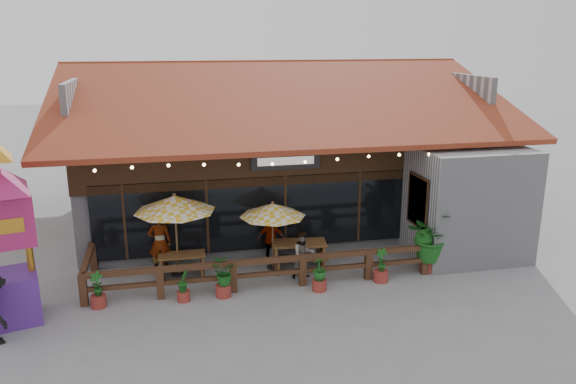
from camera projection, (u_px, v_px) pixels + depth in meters
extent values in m
plane|color=gray|center=(315.00, 277.00, 16.82)|extent=(100.00, 100.00, 0.00)
cube|color=#AFAFB4|center=(271.00, 163.00, 22.88)|extent=(14.00, 10.00, 4.00)
cube|color=#332110|center=(253.00, 161.00, 17.47)|extent=(11.00, 0.16, 1.60)
cube|color=black|center=(254.00, 213.00, 17.90)|extent=(10.00, 0.12, 2.40)
cube|color=#E5B367|center=(253.00, 212.00, 18.09)|extent=(9.80, 0.05, 2.20)
cube|color=#AFAFB4|center=(468.00, 202.00, 18.04)|extent=(3.50, 2.70, 3.60)
cube|color=#B62B1D|center=(418.00, 201.00, 17.47)|extent=(0.06, 1.20, 1.50)
cube|color=#332110|center=(418.00, 201.00, 17.47)|extent=(0.04, 1.34, 1.64)
cube|color=maroon|center=(289.00, 100.00, 18.82)|extent=(15.50, 7.05, 2.37)
cube|color=maroon|center=(256.00, 84.00, 25.41)|extent=(15.50, 7.05, 2.37)
cube|color=maroon|center=(270.00, 62.00, 21.81)|extent=(15.50, 0.30, 0.12)
cube|color=#AFAFB4|center=(84.00, 100.00, 20.71)|extent=(0.20, 9.00, 1.80)
cube|color=#AFAFB4|center=(433.00, 92.00, 23.62)|extent=(0.20, 9.00, 1.80)
cube|color=black|center=(286.00, 161.00, 17.56)|extent=(2.20, 0.10, 0.55)
cube|color=silver|center=(286.00, 161.00, 17.51)|extent=(1.80, 0.02, 0.25)
cube|color=#332110|center=(125.00, 222.00, 17.03)|extent=(0.08, 0.08, 2.40)
cube|color=#332110|center=(207.00, 217.00, 17.55)|extent=(0.08, 0.08, 2.40)
cube|color=#332110|center=(285.00, 212.00, 18.07)|extent=(0.08, 0.08, 2.40)
cube|color=#332110|center=(359.00, 207.00, 18.59)|extent=(0.08, 0.08, 2.40)
sphere|color=#FFD38C|center=(95.00, 171.00, 14.71)|extent=(0.09, 0.09, 0.09)
sphere|color=#FFD38C|center=(132.00, 167.00, 14.90)|extent=(0.09, 0.09, 0.09)
sphere|color=#FFD38C|center=(168.00, 165.00, 15.09)|extent=(0.09, 0.09, 0.09)
sphere|color=#FFD38C|center=(204.00, 165.00, 15.29)|extent=(0.09, 0.09, 0.09)
sphere|color=#FFD38C|center=(239.00, 165.00, 15.50)|extent=(0.09, 0.09, 0.09)
sphere|color=#FFD38C|center=(272.00, 164.00, 15.71)|extent=(0.09, 0.09, 0.09)
sphere|color=#FFD38C|center=(305.00, 162.00, 15.90)|extent=(0.09, 0.09, 0.09)
sphere|color=#FFD38C|center=(337.00, 159.00, 16.09)|extent=(0.09, 0.09, 0.09)
sphere|color=#FFD38C|center=(369.00, 156.00, 16.27)|extent=(0.09, 0.09, 0.09)
sphere|color=#FFD38C|center=(399.00, 155.00, 16.47)|extent=(0.09, 0.09, 0.09)
sphere|color=#FFD38C|center=(429.00, 154.00, 16.67)|extent=(0.09, 0.09, 0.09)
cube|color=#482D19|center=(83.00, 290.00, 14.88)|extent=(0.20, 0.20, 0.90)
cube|color=#482D19|center=(160.00, 283.00, 15.30)|extent=(0.20, 0.20, 0.90)
cube|color=#482D19|center=(233.00, 277.00, 15.71)|extent=(0.20, 0.20, 0.90)
cube|color=#482D19|center=(303.00, 271.00, 16.13)|extent=(0.20, 0.20, 0.90)
cube|color=#482D19|center=(368.00, 265.00, 16.54)|extent=(0.20, 0.20, 0.90)
cube|color=#482D19|center=(425.00, 260.00, 16.91)|extent=(0.20, 0.20, 0.90)
cube|color=#482D19|center=(265.00, 261.00, 15.79)|extent=(9.80, 0.16, 0.14)
cube|color=#482D19|center=(265.00, 274.00, 15.90)|extent=(9.80, 0.12, 0.12)
cube|color=#482D19|center=(88.00, 259.00, 15.95)|extent=(0.16, 2.50, 0.14)
cube|color=#482D19|center=(93.00, 257.00, 17.14)|extent=(0.20, 0.20, 0.90)
cylinder|color=brown|center=(177.00, 237.00, 16.65)|extent=(0.06, 0.06, 2.40)
cone|color=yellow|center=(175.00, 203.00, 16.37)|extent=(2.74, 2.74, 0.47)
sphere|color=brown|center=(174.00, 195.00, 16.30)|extent=(0.10, 0.10, 0.10)
cylinder|color=black|center=(179.00, 274.00, 16.96)|extent=(0.46, 0.46, 0.06)
cylinder|color=brown|center=(273.00, 237.00, 17.17)|extent=(0.05, 0.05, 2.03)
cone|color=yellow|center=(273.00, 210.00, 16.94)|extent=(2.17, 2.17, 0.40)
sphere|color=brown|center=(272.00, 203.00, 16.88)|extent=(0.09, 0.09, 0.09)
cylinder|color=black|center=(273.00, 267.00, 17.43)|extent=(0.39, 0.39, 0.05)
cube|color=brown|center=(182.00, 255.00, 16.78)|extent=(1.41, 0.69, 0.05)
cube|color=brown|center=(162.00, 266.00, 16.75)|extent=(0.09, 0.61, 0.64)
cube|color=brown|center=(203.00, 263.00, 16.97)|extent=(0.09, 0.61, 0.64)
cube|color=brown|center=(182.00, 269.00, 16.39)|extent=(1.40, 0.28, 0.04)
cube|color=brown|center=(182.00, 257.00, 17.30)|extent=(1.40, 0.28, 0.04)
cube|color=brown|center=(299.00, 243.00, 17.38)|extent=(1.76, 0.99, 0.06)
cube|color=brown|center=(275.00, 255.00, 17.42)|extent=(0.18, 0.74, 0.78)
cube|color=brown|center=(322.00, 254.00, 17.55)|extent=(0.18, 0.74, 0.78)
cube|color=brown|center=(301.00, 259.00, 16.91)|extent=(1.70, 0.50, 0.05)
cube|color=brown|center=(297.00, 246.00, 18.02)|extent=(1.70, 0.50, 0.05)
cube|color=#502486|center=(3.00, 299.00, 13.96)|extent=(1.96, 1.65, 1.27)
cylinder|color=#C08021|center=(26.00, 233.00, 13.66)|extent=(0.17, 0.17, 2.11)
cylinder|color=maroon|center=(428.00, 265.00, 17.18)|extent=(0.51, 0.51, 0.37)
imported|color=#1B5E1A|center=(430.00, 236.00, 16.93)|extent=(1.81, 1.76, 1.53)
sphere|color=#1B5E1A|center=(434.00, 246.00, 16.95)|extent=(0.51, 0.51, 0.51)
sphere|color=#1B5E1A|center=(425.00, 239.00, 17.05)|extent=(0.44, 0.44, 0.44)
imported|color=#332110|center=(160.00, 243.00, 16.92)|extent=(0.72, 0.50, 1.90)
imported|color=#332110|center=(303.00, 255.00, 16.57)|extent=(0.78, 0.64, 1.45)
imported|color=#332110|center=(271.00, 239.00, 17.80)|extent=(0.95, 0.62, 1.50)
cylinder|color=maroon|center=(99.00, 301.00, 14.89)|extent=(0.41, 0.41, 0.33)
imported|color=#1B5E1A|center=(97.00, 284.00, 14.75)|extent=(0.40, 0.31, 0.67)
cylinder|color=maroon|center=(184.00, 296.00, 15.23)|extent=(0.35, 0.35, 0.28)
imported|color=#1B5E1A|center=(183.00, 281.00, 15.12)|extent=(0.37, 0.40, 0.59)
cylinder|color=maroon|center=(223.00, 291.00, 15.49)|extent=(0.43, 0.43, 0.34)
imported|color=#1B5E1A|center=(223.00, 273.00, 15.35)|extent=(0.78, 0.73, 0.71)
cylinder|color=maroon|center=(319.00, 285.00, 15.86)|extent=(0.41, 0.41, 0.33)
imported|color=#1B5E1A|center=(320.00, 269.00, 15.73)|extent=(0.49, 0.49, 0.67)
cylinder|color=maroon|center=(381.00, 276.00, 16.44)|extent=(0.43, 0.43, 0.34)
imported|color=#1B5E1A|center=(381.00, 259.00, 16.30)|extent=(0.41, 0.45, 0.70)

